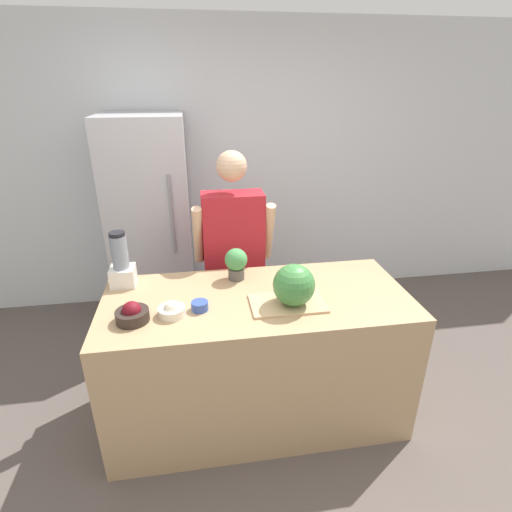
# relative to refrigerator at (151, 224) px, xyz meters

# --- Properties ---
(ground_plane) EXTENTS (14.00, 14.00, 0.00)m
(ground_plane) POSITION_rel_refrigerator_xyz_m (0.73, -1.77, -0.92)
(ground_plane) COLOR #564C47
(wall_back) EXTENTS (8.00, 0.06, 2.60)m
(wall_back) POSITION_rel_refrigerator_xyz_m (0.73, 0.38, 0.38)
(wall_back) COLOR silver
(wall_back) RESTS_ON ground_plane
(counter_island) EXTENTS (1.84, 0.82, 0.89)m
(counter_island) POSITION_rel_refrigerator_xyz_m (0.73, -1.36, -0.47)
(counter_island) COLOR tan
(counter_island) RESTS_ON ground_plane
(refrigerator) EXTENTS (0.68, 0.68, 1.84)m
(refrigerator) POSITION_rel_refrigerator_xyz_m (0.00, 0.00, 0.00)
(refrigerator) COLOR #B7B7BC
(refrigerator) RESTS_ON ground_plane
(person) EXTENTS (0.59, 0.26, 1.65)m
(person) POSITION_rel_refrigerator_xyz_m (0.66, -0.68, -0.08)
(person) COLOR #4C608C
(person) RESTS_ON ground_plane
(cutting_board) EXTENTS (0.43, 0.26, 0.01)m
(cutting_board) POSITION_rel_refrigerator_xyz_m (0.89, -1.48, -0.02)
(cutting_board) COLOR tan
(cutting_board) RESTS_ON counter_island
(watermelon) EXTENTS (0.24, 0.24, 0.24)m
(watermelon) POSITION_rel_refrigerator_xyz_m (0.91, -1.49, 0.11)
(watermelon) COLOR #3D7F3D
(watermelon) RESTS_ON cutting_board
(bowl_cherries) EXTENTS (0.18, 0.18, 0.12)m
(bowl_cherries) POSITION_rel_refrigerator_xyz_m (0.02, -1.51, 0.02)
(bowl_cherries) COLOR #2D231E
(bowl_cherries) RESTS_ON counter_island
(bowl_cream) EXTENTS (0.15, 0.15, 0.09)m
(bowl_cream) POSITION_rel_refrigerator_xyz_m (0.23, -1.49, 0.01)
(bowl_cream) COLOR beige
(bowl_cream) RESTS_ON counter_island
(bowl_small_blue) EXTENTS (0.10, 0.10, 0.05)m
(bowl_small_blue) POSITION_rel_refrigerator_xyz_m (0.38, -1.46, -0.00)
(bowl_small_blue) COLOR #334C9E
(bowl_small_blue) RESTS_ON counter_island
(blender) EXTENTS (0.15, 0.15, 0.36)m
(blender) POSITION_rel_refrigerator_xyz_m (-0.09, -1.08, 0.11)
(blender) COLOR silver
(blender) RESTS_ON counter_island
(potted_plant) EXTENTS (0.15, 0.15, 0.21)m
(potted_plant) POSITION_rel_refrigerator_xyz_m (0.63, -1.11, 0.09)
(potted_plant) COLOR #514C47
(potted_plant) RESTS_ON counter_island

